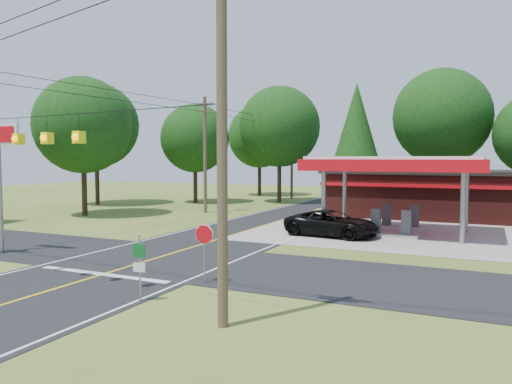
% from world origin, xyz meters
% --- Properties ---
extents(ground, '(120.00, 120.00, 0.00)m').
position_xyz_m(ground, '(0.00, 0.00, 0.00)').
color(ground, '#486323').
rests_on(ground, ground).
extents(main_highway, '(8.00, 120.00, 0.02)m').
position_xyz_m(main_highway, '(0.00, 0.00, 0.01)').
color(main_highway, black).
rests_on(main_highway, ground).
extents(cross_road, '(70.00, 7.00, 0.02)m').
position_xyz_m(cross_road, '(0.00, 0.00, 0.01)').
color(cross_road, black).
rests_on(cross_road, ground).
extents(lane_center_yellow, '(0.15, 110.00, 0.00)m').
position_xyz_m(lane_center_yellow, '(0.00, 0.00, 0.03)').
color(lane_center_yellow, yellow).
rests_on(lane_center_yellow, main_highway).
extents(gas_canopy, '(10.60, 7.40, 4.88)m').
position_xyz_m(gas_canopy, '(9.00, 13.00, 4.27)').
color(gas_canopy, gray).
rests_on(gas_canopy, ground).
extents(convenience_store, '(16.40, 7.55, 3.80)m').
position_xyz_m(convenience_store, '(10.00, 22.98, 1.92)').
color(convenience_store, '#4D1916').
rests_on(convenience_store, ground).
extents(utility_pole_near_right, '(1.80, 0.30, 11.50)m').
position_xyz_m(utility_pole_near_right, '(7.50, -7.00, 5.96)').
color(utility_pole_near_right, '#473828').
rests_on(utility_pole_near_right, ground).
extents(utility_pole_far_left, '(1.80, 0.30, 10.00)m').
position_xyz_m(utility_pole_far_left, '(-8.00, 18.00, 5.20)').
color(utility_pole_far_left, '#473828').
rests_on(utility_pole_far_left, ground).
extents(utility_pole_north, '(0.30, 0.30, 9.50)m').
position_xyz_m(utility_pole_north, '(-6.50, 35.00, 4.75)').
color(utility_pole_north, '#473828').
rests_on(utility_pole_north, ground).
extents(overhead_beacons, '(17.04, 2.04, 1.03)m').
position_xyz_m(overhead_beacons, '(-1.00, -6.00, 6.21)').
color(overhead_beacons, black).
rests_on(overhead_beacons, ground).
extents(treeline_backdrop, '(70.27, 51.59, 13.30)m').
position_xyz_m(treeline_backdrop, '(0.82, 24.01, 7.49)').
color(treeline_backdrop, '#332316').
rests_on(treeline_backdrop, ground).
extents(suv_car, '(6.37, 6.37, 1.58)m').
position_xyz_m(suv_car, '(5.68, 10.00, 0.79)').
color(suv_car, black).
rests_on(suv_car, ground).
extents(octagonal_stop_sign, '(0.80, 0.10, 2.30)m').
position_xyz_m(octagonal_stop_sign, '(4.50, -3.01, 1.70)').
color(octagonal_stop_sign, gray).
rests_on(octagonal_stop_sign, ground).
extents(route_sign_post, '(0.46, 0.11, 2.24)m').
position_xyz_m(route_sign_post, '(3.80, -6.02, 1.33)').
color(route_sign_post, gray).
rests_on(route_sign_post, ground).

